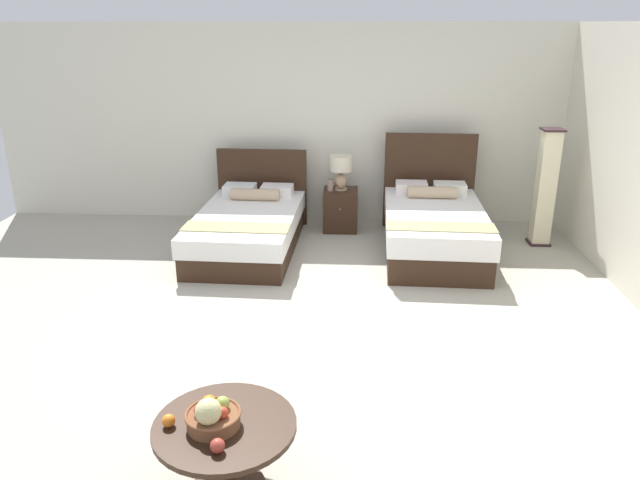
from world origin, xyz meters
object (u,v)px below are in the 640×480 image
object	(u,v)px
vase	(330,185)
table_lamp	(341,168)
nightstand	(340,210)
fruit_bowl	(212,415)
bed_near_corner	(433,227)
bed_near_window	(249,227)
loose_apple	(217,446)
floor_lamp_corner	(545,188)
loose_orange	(169,421)
coffee_table	(226,440)

from	to	relation	value
vase	table_lamp	bearing A→B (deg)	23.67
nightstand	table_lamp	bearing A→B (deg)	90.00
fruit_bowl	vase	bearing A→B (deg)	84.45
bed_near_corner	vase	xyz separation A→B (m)	(-1.29, 0.75, 0.31)
bed_near_corner	fruit_bowl	size ratio (longest dim) A/B	6.55
nightstand	vase	xyz separation A→B (m)	(-0.14, -0.04, 0.35)
vase	fruit_bowl	world-z (taller)	vase
nightstand	fruit_bowl	xyz separation A→B (m)	(-0.61, -4.95, 0.29)
nightstand	bed_near_window	bearing A→B (deg)	-144.90
loose_apple	floor_lamp_corner	bearing A→B (deg)	56.88
bed_near_corner	loose_apple	xyz separation A→B (m)	(-1.69, -4.37, 0.20)
bed_near_window	loose_apple	xyz separation A→B (m)	(0.58, -4.37, 0.25)
nightstand	floor_lamp_corner	bearing A→B (deg)	-9.72
bed_near_window	vase	world-z (taller)	bed_near_window
nightstand	floor_lamp_corner	size ratio (longest dim) A/B	0.37
vase	loose_orange	bearing A→B (deg)	-98.45
table_lamp	fruit_bowl	distance (m)	5.02
table_lamp	loose_orange	size ratio (longest dim) A/B	6.00
vase	coffee_table	distance (m)	4.90
bed_near_corner	coffee_table	size ratio (longest dim) A/B	2.55
table_lamp	floor_lamp_corner	xyz separation A→B (m)	(2.54, -0.46, -0.11)
nightstand	vase	size ratio (longest dim) A/B	3.49
table_lamp	vase	world-z (taller)	table_lamp
fruit_bowl	loose_orange	world-z (taller)	fruit_bowl
nightstand	loose_orange	world-z (taller)	loose_orange
fruit_bowl	floor_lamp_corner	xyz separation A→B (m)	(3.15, 4.52, 0.17)
bed_near_window	loose_orange	bearing A→B (deg)	-86.54
coffee_table	floor_lamp_corner	bearing A→B (deg)	55.34
vase	fruit_bowl	size ratio (longest dim) A/B	0.48
bed_near_window	fruit_bowl	xyz separation A→B (m)	(0.51, -4.16, 0.28)
bed_near_window	fruit_bowl	bearing A→B (deg)	-83.08
vase	loose_apple	xyz separation A→B (m)	(-0.40, -5.12, -0.11)
vase	nightstand	bearing A→B (deg)	16.28
vase	loose_orange	xyz separation A→B (m)	(-0.73, -4.92, -0.11)
nightstand	loose_apple	size ratio (longest dim) A/B	6.69
bed_near_corner	bed_near_window	bearing A→B (deg)	-179.99
nightstand	floor_lamp_corner	distance (m)	2.62
bed_near_window	bed_near_corner	xyz separation A→B (m)	(2.27, 0.00, 0.05)
table_lamp	vase	size ratio (longest dim) A/B	2.91
table_lamp	bed_near_window	bearing A→B (deg)	-144.22
bed_near_window	nightstand	size ratio (longest dim) A/B	4.02
nightstand	table_lamp	world-z (taller)	table_lamp
table_lamp	fruit_bowl	world-z (taller)	table_lamp
table_lamp	vase	bearing A→B (deg)	-156.33
coffee_table	fruit_bowl	world-z (taller)	fruit_bowl
table_lamp	floor_lamp_corner	distance (m)	2.58
floor_lamp_corner	coffee_table	bearing A→B (deg)	-124.66
vase	floor_lamp_corner	distance (m)	2.71
nightstand	fruit_bowl	bearing A→B (deg)	-97.07
vase	loose_apple	world-z (taller)	vase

